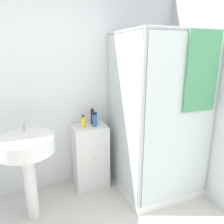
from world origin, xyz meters
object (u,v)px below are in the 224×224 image
shampoo_bottle_blue (95,120)px  sink (27,153)px  soap_dispenser (83,122)px  shampoo_bottle_tall_black (92,116)px

shampoo_bottle_blue → sink: bearing=-159.3°
sink → shampoo_bottle_blue: (0.79, 0.30, 0.17)m
soap_dispenser → shampoo_bottle_blue: 0.14m
sink → soap_dispenser: size_ratio=6.53×
sink → soap_dispenser: 0.74m
shampoo_bottle_tall_black → soap_dispenser: bearing=-150.8°
shampoo_bottle_tall_black → sink: bearing=-153.6°
sink → shampoo_bottle_tall_black: 0.90m
sink → shampoo_bottle_tall_black: bearing=26.4°
soap_dispenser → shampoo_bottle_blue: (0.14, -0.02, 0.02)m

